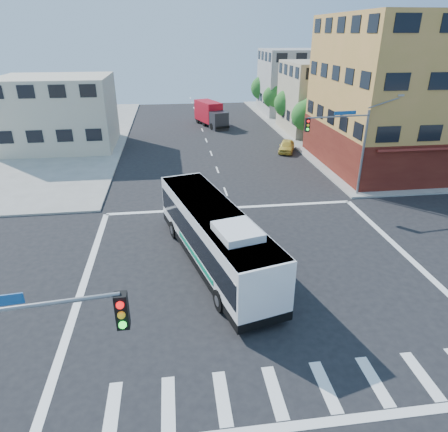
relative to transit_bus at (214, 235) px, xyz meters
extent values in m
plane|color=black|center=(2.23, -1.48, -1.88)|extent=(120.00, 120.00, 0.00)
cube|color=gray|center=(37.23, 33.52, -1.80)|extent=(50.00, 50.00, 0.15)
cube|color=#C18845|center=(22.23, 17.02, 5.12)|extent=(18.00, 15.00, 14.00)
cube|color=#5D1F15|center=(22.23, 17.02, 0.12)|extent=(18.09, 15.08, 4.00)
cube|color=tan|center=(19.23, 32.52, 2.62)|extent=(12.00, 10.00, 9.00)
cube|color=#9B9C97|center=(19.23, 46.52, 3.12)|extent=(12.00, 10.00, 10.00)
cube|color=beige|center=(-14.77, 28.52, 2.12)|extent=(12.00, 10.00, 8.00)
cylinder|color=slate|center=(13.03, 9.32, 1.62)|extent=(0.18, 0.18, 7.00)
cylinder|color=slate|center=(10.53, 9.07, 4.72)|extent=(5.01, 0.62, 0.12)
cube|color=black|center=(8.03, 8.82, 4.22)|extent=(0.32, 0.30, 1.00)
sphere|color=#FF0C0C|center=(8.03, 8.65, 4.52)|extent=(0.20, 0.20, 0.20)
sphere|color=yellow|center=(8.03, 8.65, 4.22)|extent=(0.20, 0.20, 0.20)
sphere|color=#19FF33|center=(8.03, 8.65, 3.92)|extent=(0.20, 0.20, 0.20)
cube|color=#144A8B|center=(11.03, 9.12, 4.97)|extent=(1.80, 0.22, 0.28)
cube|color=gray|center=(15.53, 9.57, 6.12)|extent=(0.50, 0.22, 0.14)
cylinder|color=slate|center=(-6.07, -12.03, 4.72)|extent=(5.01, 0.62, 0.12)
cube|color=black|center=(-3.57, -11.78, 4.22)|extent=(0.32, 0.30, 1.00)
sphere|color=#FF0C0C|center=(-3.57, -11.95, 4.52)|extent=(0.20, 0.20, 0.20)
sphere|color=yellow|center=(-3.57, -11.95, 4.22)|extent=(0.20, 0.20, 0.20)
sphere|color=#19FF33|center=(-3.57, -11.95, 3.92)|extent=(0.20, 0.20, 0.20)
cylinder|color=#372614|center=(14.03, 26.52, -0.91)|extent=(0.28, 0.28, 1.92)
sphere|color=#195A21|center=(14.03, 26.52, 1.49)|extent=(3.60, 3.60, 3.60)
sphere|color=#195A21|center=(14.43, 26.22, 2.39)|extent=(2.52, 2.52, 2.52)
cylinder|color=#372614|center=(14.03, 34.52, -0.88)|extent=(0.28, 0.28, 1.99)
sphere|color=#195A21|center=(14.03, 34.52, 1.64)|extent=(3.80, 3.80, 3.80)
sphere|color=#195A21|center=(14.43, 34.22, 2.59)|extent=(2.66, 2.66, 2.66)
cylinder|color=#372614|center=(14.03, 42.52, -0.93)|extent=(0.28, 0.28, 1.89)
sphere|color=#195A21|center=(14.03, 42.52, 1.37)|extent=(3.40, 3.40, 3.40)
sphere|color=#195A21|center=(14.43, 42.22, 2.22)|extent=(2.38, 2.38, 2.38)
cylinder|color=#372614|center=(14.03, 50.52, -0.86)|extent=(0.28, 0.28, 2.03)
sphere|color=#195A21|center=(14.03, 50.52, 1.75)|extent=(4.00, 4.00, 4.00)
sphere|color=#195A21|center=(14.43, 50.22, 2.75)|extent=(2.80, 2.80, 2.80)
cube|color=black|center=(-0.01, 0.02, -1.28)|extent=(5.91, 13.25, 0.49)
cube|color=white|center=(-0.01, 0.02, 0.04)|extent=(5.89, 13.22, 3.07)
cube|color=black|center=(-0.01, 0.02, 0.23)|extent=(5.85, 12.85, 1.35)
cube|color=black|center=(-1.60, 6.22, 0.12)|extent=(2.47, 0.69, 1.46)
cube|color=#E5590C|center=(-1.61, 6.26, 1.20)|extent=(2.01, 0.57, 0.30)
cube|color=white|center=(-0.01, 0.02, 1.51)|extent=(5.77, 12.95, 0.13)
cube|color=white|center=(0.80, -3.11, 1.77)|extent=(2.46, 2.78, 0.39)
cube|color=#038057|center=(-1.21, -0.85, -0.74)|extent=(1.50, 5.75, 0.30)
cube|color=#038057|center=(1.47, -0.15, -0.74)|extent=(1.50, 5.75, 0.30)
cylinder|color=black|center=(-2.29, 3.71, -1.32)|extent=(0.59, 1.17, 1.12)
cylinder|color=#99999E|center=(-2.43, 3.67, -1.32)|extent=(0.18, 0.55, 0.56)
cylinder|color=black|center=(0.21, 4.35, -1.32)|extent=(0.59, 1.17, 1.12)
cylinder|color=#99999E|center=(0.36, 4.39, -1.32)|extent=(0.18, 0.55, 0.56)
cylinder|color=black|center=(-0.22, -4.31, -1.32)|extent=(0.59, 1.17, 1.12)
cylinder|color=#99999E|center=(-0.37, -4.35, -1.32)|extent=(0.18, 0.55, 0.56)
cylinder|color=black|center=(2.28, -3.67, -1.32)|extent=(0.59, 1.17, 1.12)
cylinder|color=#99999E|center=(2.42, -3.63, -1.32)|extent=(0.18, 0.55, 0.56)
cube|color=#242428|center=(4.56, 35.51, -0.67)|extent=(2.68, 2.63, 2.42)
cube|color=black|center=(4.85, 34.67, -0.30)|extent=(1.87, 0.70, 0.93)
cube|color=#AD0C1B|center=(3.43, 38.86, 0.08)|extent=(3.79, 5.65, 2.79)
cube|color=black|center=(3.79, 37.80, -1.37)|extent=(4.33, 7.70, 0.28)
cylinder|color=black|center=(3.58, 35.37, -1.41)|extent=(0.55, 0.96, 0.93)
cylinder|color=black|center=(5.43, 36.00, -1.41)|extent=(0.55, 0.96, 0.93)
cylinder|color=black|center=(2.71, 37.93, -1.41)|extent=(0.55, 0.96, 0.93)
cylinder|color=black|center=(4.56, 38.56, -1.41)|extent=(0.55, 0.96, 0.93)
cylinder|color=black|center=(1.96, 40.13, -1.41)|extent=(0.55, 0.96, 0.93)
cylinder|color=black|center=(3.81, 40.76, -1.41)|extent=(0.55, 0.96, 0.93)
imported|color=gold|center=(10.81, 23.04, -1.21)|extent=(2.90, 4.23, 1.34)
camera|label=1|loc=(-2.12, -20.05, 10.50)|focal=32.00mm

